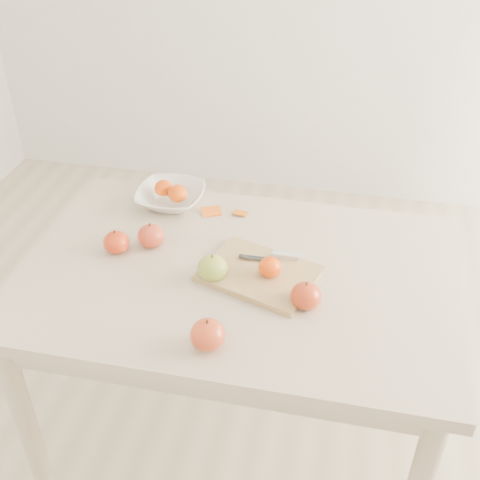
# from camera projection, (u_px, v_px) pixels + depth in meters

# --- Properties ---
(ground) EXTENTS (3.50, 3.50, 0.00)m
(ground) POSITION_uv_depth(u_px,v_px,m) (237.00, 438.00, 2.11)
(ground) COLOR #C6B293
(ground) RESTS_ON ground
(table) EXTENTS (1.20, 0.80, 0.75)m
(table) POSITION_uv_depth(u_px,v_px,m) (236.00, 298.00, 1.73)
(table) COLOR #C3AC93
(table) RESTS_ON ground
(cutting_board) EXTENTS (0.35, 0.30, 0.02)m
(cutting_board) POSITION_uv_depth(u_px,v_px,m) (259.00, 274.00, 1.64)
(cutting_board) COLOR tan
(cutting_board) RESTS_ON table
(board_tangerine) EXTENTS (0.06, 0.06, 0.05)m
(board_tangerine) POSITION_uv_depth(u_px,v_px,m) (270.00, 267.00, 1.61)
(board_tangerine) COLOR #E33C08
(board_tangerine) RESTS_ON cutting_board
(fruit_bowl) EXTENTS (0.22, 0.22, 0.05)m
(fruit_bowl) POSITION_uv_depth(u_px,v_px,m) (171.00, 197.00, 1.94)
(fruit_bowl) COLOR white
(fruit_bowl) RESTS_ON table
(bowl_tangerine_near) EXTENTS (0.06, 0.06, 0.05)m
(bowl_tangerine_near) POSITION_uv_depth(u_px,v_px,m) (164.00, 188.00, 1.93)
(bowl_tangerine_near) COLOR #E04307
(bowl_tangerine_near) RESTS_ON fruit_bowl
(bowl_tangerine_far) EXTENTS (0.06, 0.06, 0.06)m
(bowl_tangerine_far) POSITION_uv_depth(u_px,v_px,m) (178.00, 193.00, 1.90)
(bowl_tangerine_far) COLOR #E45908
(bowl_tangerine_far) RESTS_ON fruit_bowl
(orange_peel_a) EXTENTS (0.07, 0.07, 0.01)m
(orange_peel_a) POSITION_uv_depth(u_px,v_px,m) (212.00, 212.00, 1.91)
(orange_peel_a) COLOR #E45E10
(orange_peel_a) RESTS_ON table
(orange_peel_b) EXTENTS (0.05, 0.04, 0.01)m
(orange_peel_b) POSITION_uv_depth(u_px,v_px,m) (240.00, 214.00, 1.90)
(orange_peel_b) COLOR #D8630F
(orange_peel_b) RESTS_ON table
(paring_knife) EXTENTS (0.17, 0.04, 0.01)m
(paring_knife) POSITION_uv_depth(u_px,v_px,m) (280.00, 256.00, 1.68)
(paring_knife) COLOR silver
(paring_knife) RESTS_ON cutting_board
(apple_green) EXTENTS (0.08, 0.08, 0.07)m
(apple_green) POSITION_uv_depth(u_px,v_px,m) (213.00, 268.00, 1.62)
(apple_green) COLOR olive
(apple_green) RESTS_ON table
(apple_red_d) EXTENTS (0.07, 0.07, 0.07)m
(apple_red_d) POSITION_uv_depth(u_px,v_px,m) (116.00, 242.00, 1.72)
(apple_red_d) COLOR maroon
(apple_red_d) RESTS_ON table
(apple_red_c) EXTENTS (0.08, 0.08, 0.08)m
(apple_red_c) POSITION_uv_depth(u_px,v_px,m) (208.00, 335.00, 1.41)
(apple_red_c) COLOR #A6101C
(apple_red_c) RESTS_ON table
(apple_red_b) EXTENTS (0.08, 0.08, 0.07)m
(apple_red_b) POSITION_uv_depth(u_px,v_px,m) (151.00, 236.00, 1.74)
(apple_red_b) COLOR maroon
(apple_red_b) RESTS_ON table
(apple_red_e) EXTENTS (0.08, 0.08, 0.07)m
(apple_red_e) POSITION_uv_depth(u_px,v_px,m) (306.00, 296.00, 1.53)
(apple_red_e) COLOR maroon
(apple_red_e) RESTS_ON table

